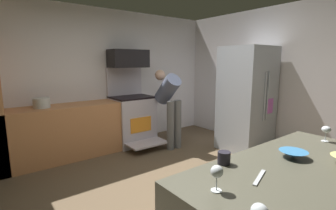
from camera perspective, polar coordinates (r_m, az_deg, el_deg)
name	(u,v)px	position (r m, az deg, el deg)	size (l,w,h in m)	color
ground_plane	(175,191)	(3.32, 1.54, -19.31)	(5.20, 4.80, 0.02)	brown
wall_back	(98,78)	(4.95, -15.76, 5.93)	(5.20, 0.12, 2.60)	silver
wall_right	(285,80)	(4.92, 25.39, 5.33)	(0.12, 4.80, 2.60)	silver
lower_cabinet_run	(57,133)	(4.48, -24.29, -6.01)	(2.40, 0.60, 0.90)	#BE7B4B
oven_range	(132,119)	(4.94, -8.24, -3.11)	(0.76, 1.05, 1.51)	#BFB4BE
microwave	(128,59)	(4.90, -9.13, 10.52)	(0.74, 0.38, 0.34)	black
refrigerator	(246,99)	(4.74, 17.62, 1.32)	(0.82, 0.78, 1.88)	#B2B9C4
person_cook	(169,101)	(4.64, 0.33, 0.83)	(0.31, 0.65, 1.46)	slate
mixing_bowl_small	(293,154)	(2.11, 26.91, -10.10)	(0.21, 0.21, 0.05)	teal
wine_glass_near	(326,130)	(2.64, 32.68, -4.91)	(0.08, 0.08, 0.14)	silver
wine_glass_far	(217,173)	(1.43, 11.20, -15.07)	(0.07, 0.07, 0.15)	silver
mug_coffee	(224,158)	(1.82, 12.78, -11.78)	(0.09, 0.09, 0.09)	black
knife_paring	(259,177)	(1.69, 20.33, -15.39)	(0.24, 0.02, 0.01)	#B7BABF
stock_pot	(42,103)	(4.34, -27.15, 0.41)	(0.25, 0.25, 0.15)	beige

